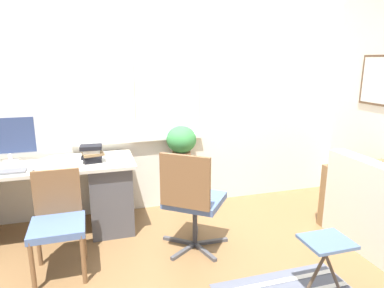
{
  "coord_description": "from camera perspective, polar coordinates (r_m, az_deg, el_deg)",
  "views": [
    {
      "loc": [
        -0.38,
        -3.03,
        1.69
      ],
      "look_at": [
        0.57,
        0.16,
        0.87
      ],
      "focal_mm": 32.0,
      "sensor_mm": 36.0,
      "label": 1
    }
  ],
  "objects": [
    {
      "name": "desk_chair_wooden",
      "position": [
        2.99,
        -21.48,
        -11.67
      ],
      "size": [
        0.42,
        0.43,
        0.82
      ],
      "rotation": [
        0.0,
        0.0,
        0.01
      ],
      "color": "brown",
      "rests_on": "ground_plane"
    },
    {
      "name": "book_stack",
      "position": [
        3.41,
        -16.35,
        -1.55
      ],
      "size": [
        0.23,
        0.19,
        0.17
      ],
      "color": "black",
      "rests_on": "desk"
    },
    {
      "name": "wall_right_with_picture",
      "position": [
        4.31,
        28.88,
        7.72
      ],
      "size": [
        0.08,
        9.0,
        2.7
      ],
      "color": "white",
      "rests_on": "ground_plane"
    },
    {
      "name": "plant_stand",
      "position": [
        3.9,
        -1.74,
        -3.92
      ],
      "size": [
        0.26,
        0.26,
        0.56
      ],
      "color": "#333338",
      "rests_on": "ground_plane"
    },
    {
      "name": "mouse",
      "position": [
        3.36,
        -24.95,
        -3.77
      ],
      "size": [
        0.03,
        0.06,
        0.03
      ],
      "color": "silver",
      "rests_on": "desk"
    },
    {
      "name": "potted_plant",
      "position": [
        3.82,
        -1.78,
        0.36
      ],
      "size": [
        0.33,
        0.33,
        0.41
      ],
      "color": "#9E6B4C",
      "rests_on": "plant_stand"
    },
    {
      "name": "wall_back_with_window",
      "position": [
        3.77,
        -10.74,
        8.62
      ],
      "size": [
        9.0,
        0.12,
        2.7
      ],
      "color": "white",
      "rests_on": "ground_plane"
    },
    {
      "name": "folding_stool",
      "position": [
        2.72,
        21.49,
        -15.67
      ],
      "size": [
        0.34,
        0.28,
        0.45
      ],
      "color": "slate",
      "rests_on": "ground_plane"
    },
    {
      "name": "ground_plane",
      "position": [
        3.49,
        -8.48,
        -15.2
      ],
      "size": [
        14.0,
        14.0,
        0.0
      ],
      "primitive_type": "plane",
      "color": "brown"
    },
    {
      "name": "monitor",
      "position": [
        3.67,
        -28.35,
        0.98
      ],
      "size": [
        0.5,
        0.14,
        0.44
      ],
      "color": "silver",
      "rests_on": "desk"
    },
    {
      "name": "desk",
      "position": [
        3.64,
        -25.06,
        -8.38
      ],
      "size": [
        1.94,
        0.63,
        0.73
      ],
      "color": "beige",
      "rests_on": "ground_plane"
    },
    {
      "name": "keyboard",
      "position": [
        3.4,
        -29.25,
        -4.13
      ],
      "size": [
        0.4,
        0.14,
        0.02
      ],
      "color": "slate",
      "rests_on": "desk"
    },
    {
      "name": "office_chair_swivel",
      "position": [
        3.05,
        -0.01,
        -9.14
      ],
      "size": [
        0.66,
        0.66,
        0.94
      ],
      "rotation": [
        0.0,
        0.0,
        2.49
      ],
      "color": "#47474C",
      "rests_on": "ground_plane"
    }
  ]
}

